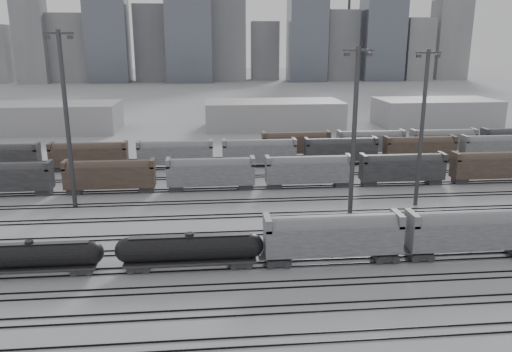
{
  "coord_description": "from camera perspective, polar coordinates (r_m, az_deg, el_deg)",
  "views": [
    {
      "loc": [
        -9.23,
        -51.25,
        24.79
      ],
      "look_at": [
        -1.83,
        25.6,
        4.0
      ],
      "focal_mm": 35.0,
      "sensor_mm": 36.0,
      "label": 1
    }
  ],
  "objects": [
    {
      "name": "warehouse_left",
      "position": [
        156.2,
        -24.56,
        6.07
      ],
      "size": [
        50.0,
        18.0,
        8.0
      ],
      "primitive_type": "cube",
      "color": "gray",
      "rests_on": "ground"
    },
    {
      "name": "skyline",
      "position": [
        332.01,
        -2.12,
        16.78
      ],
      "size": [
        316.0,
        22.4,
        95.0
      ],
      "color": "gray",
      "rests_on": "ground"
    },
    {
      "name": "hopper_car_a",
      "position": [
        58.1,
        8.77,
        -6.6
      ],
      "size": [
        15.86,
        3.15,
        5.67
      ],
      "color": "black",
      "rests_on": "ground"
    },
    {
      "name": "light_mast_d",
      "position": [
        79.59,
        18.46,
        5.5
      ],
      "size": [
        3.81,
        0.61,
        23.78
      ],
      "color": "#37373A",
      "rests_on": "ground"
    },
    {
      "name": "tank_car_b",
      "position": [
        56.91,
        -7.54,
        -8.27
      ],
      "size": [
        16.55,
        2.76,
        4.09
      ],
      "color": "black",
      "rests_on": "ground"
    },
    {
      "name": "tracks",
      "position": [
        73.64,
        2.03,
        -4.55
      ],
      "size": [
        220.0,
        71.5,
        0.16
      ],
      "color": "black",
      "rests_on": "ground"
    },
    {
      "name": "light_mast_b",
      "position": [
        79.5,
        -20.84,
        6.34
      ],
      "size": [
        4.24,
        0.68,
        26.52
      ],
      "color": "#37373A",
      "rests_on": "ground"
    },
    {
      "name": "warehouse_right",
      "position": [
        163.14,
        19.81,
        6.87
      ],
      "size": [
        35.0,
        18.0,
        8.0
      ],
      "primitive_type": "cube",
      "color": "gray",
      "rests_on": "ground"
    },
    {
      "name": "bg_string_far",
      "position": [
        118.27,
        16.87,
        3.7
      ],
      "size": [
        66.0,
        3.0,
        5.6
      ],
      "color": "brown",
      "rests_on": "ground"
    },
    {
      "name": "tank_car_a",
      "position": [
        60.2,
        -24.34,
        -8.36
      ],
      "size": [
        15.6,
        2.6,
        3.86
      ],
      "color": "black",
      "rests_on": "ground"
    },
    {
      "name": "light_mast_c",
      "position": [
        67.12,
        11.13,
        4.56
      ],
      "size": [
        3.88,
        0.62,
        24.27
      ],
      "color": "#37373A",
      "rests_on": "ground"
    },
    {
      "name": "ground",
      "position": [
        57.67,
        4.32,
        -10.43
      ],
      "size": [
        900.0,
        900.0,
        0.0
      ],
      "primitive_type": "plane",
      "color": "#A3A3A7",
      "rests_on": "ground"
    },
    {
      "name": "hopper_car_b",
      "position": [
        64.23,
        23.53,
        -5.63
      ],
      "size": [
        15.7,
        3.12,
        5.62
      ],
      "color": "black",
      "rests_on": "ground"
    },
    {
      "name": "bg_string_mid",
      "position": [
        105.24,
        9.63,
        2.8
      ],
      "size": [
        151.0,
        3.0,
        5.6
      ],
      "color": "black",
      "rests_on": "ground"
    },
    {
      "name": "warehouse_mid",
      "position": [
        148.97,
        1.98,
        7.04
      ],
      "size": [
        40.0,
        18.0,
        8.0
      ],
      "primitive_type": "cube",
      "color": "gray",
      "rests_on": "ground"
    },
    {
      "name": "bg_string_near",
      "position": [
        87.81,
        5.99,
        0.48
      ],
      "size": [
        151.0,
        3.0,
        5.6
      ],
      "color": "gray",
      "rests_on": "ground"
    }
  ]
}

